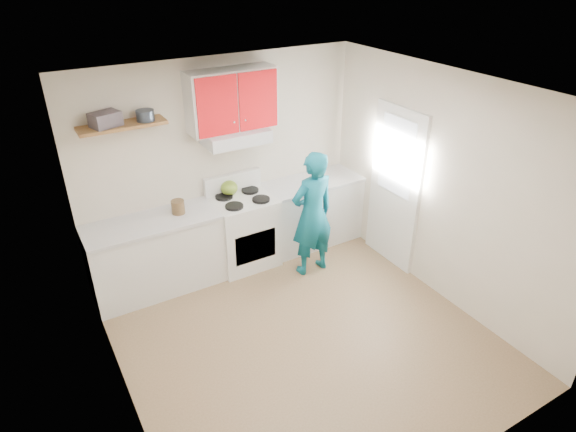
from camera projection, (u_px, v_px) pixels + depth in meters
floor at (302, 335)px, 5.27m from camera, size 3.80×3.80×0.00m
ceiling at (306, 93)px, 4.02m from camera, size 3.60×3.80×0.04m
back_wall at (222, 163)px, 6.08m from camera, size 3.60×0.04×2.60m
front_wall at (458, 356)px, 3.21m from camera, size 3.60×0.04×2.60m
left_wall at (109, 288)px, 3.85m from camera, size 0.04×3.80×2.60m
right_wall at (441, 189)px, 5.45m from camera, size 0.04×3.80×2.60m
door at (395, 188)px, 6.10m from camera, size 0.05×0.85×2.05m
door_glass at (397, 157)px, 5.88m from camera, size 0.01×0.55×0.95m
counter_left at (156, 256)px, 5.80m from camera, size 1.52×0.60×0.90m
counter_right at (311, 212)px, 6.77m from camera, size 1.32×0.60×0.90m
stove at (244, 231)px, 6.28m from camera, size 0.76×0.65×0.92m
range_hood at (236, 137)px, 5.77m from camera, size 0.76×0.44×0.15m
upper_cabinets at (232, 100)px, 5.61m from camera, size 1.02×0.33×0.70m
shelf at (122, 125)px, 5.12m from camera, size 0.90×0.30×0.04m
books at (105, 119)px, 5.00m from camera, size 0.34×0.29×0.15m
tin at (145, 115)px, 5.17m from camera, size 0.23×0.23×0.11m
kettle at (229, 188)px, 6.14m from camera, size 0.24×0.24×0.18m
crock at (178, 208)px, 5.71m from camera, size 0.18×0.18×0.18m
cutting_board at (311, 185)px, 6.46m from camera, size 0.33×0.24×0.02m
silicone_mat at (329, 181)px, 6.58m from camera, size 0.33×0.28×0.01m
person at (312, 214)px, 5.96m from camera, size 0.60×0.41×1.61m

